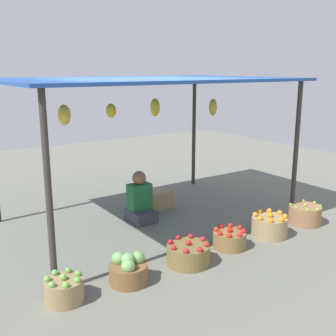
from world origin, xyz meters
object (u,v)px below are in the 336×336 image
(basket_red_tomatoes, at_px, (229,239))
(basket_red_apples, at_px, (188,254))
(wooden_crate_near_vendor, at_px, (155,198))
(wooden_crate_stacked_rear, at_px, (159,199))
(vendor_person, at_px, (140,202))
(basket_limes, at_px, (305,215))
(basket_green_apples, at_px, (64,290))
(basket_cabbages, at_px, (128,270))
(basket_oranges, at_px, (269,226))

(basket_red_tomatoes, bearing_deg, basket_red_apples, -175.07)
(wooden_crate_near_vendor, bearing_deg, wooden_crate_stacked_rear, -75.06)
(vendor_person, distance_m, wooden_crate_near_vendor, 0.72)
(wooden_crate_near_vendor, bearing_deg, basket_limes, -53.91)
(basket_green_apples, relative_size, basket_red_tomatoes, 0.91)
(basket_red_apples, relative_size, basket_limes, 1.07)
(basket_cabbages, distance_m, wooden_crate_stacked_rear, 2.54)
(basket_green_apples, height_order, wooden_crate_stacked_rear, basket_green_apples)
(basket_green_apples, distance_m, basket_oranges, 2.97)
(wooden_crate_stacked_rear, bearing_deg, basket_oranges, -72.40)
(basket_cabbages, bearing_deg, basket_red_apples, -0.57)
(basket_oranges, bearing_deg, vendor_person, 127.38)
(vendor_person, distance_m, basket_cabbages, 1.91)
(basket_oranges, distance_m, wooden_crate_stacked_rear, 1.99)
(basket_cabbages, height_order, basket_red_apples, basket_cabbages)
(basket_red_apples, bearing_deg, wooden_crate_near_vendor, 67.64)
(vendor_person, xyz_separation_m, basket_red_apples, (-0.27, -1.57, -0.17))
(basket_red_apples, relative_size, wooden_crate_stacked_rear, 1.32)
(wooden_crate_near_vendor, bearing_deg, basket_oranges, -72.50)
(basket_red_apples, xyz_separation_m, basket_limes, (2.24, 0.06, 0.01))
(basket_limes, bearing_deg, basket_cabbages, -179.06)
(basket_cabbages, height_order, basket_limes, basket_cabbages)
(basket_cabbages, bearing_deg, basket_limes, 0.94)
(vendor_person, relative_size, basket_cabbages, 1.83)
(basket_red_tomatoes, bearing_deg, basket_limes, -0.16)
(basket_green_apples, xyz_separation_m, basket_limes, (3.77, 0.01, 0.01))
(basket_cabbages, distance_m, wooden_crate_near_vendor, 2.58)
(basket_green_apples, height_order, basket_red_apples, basket_red_apples)
(basket_oranges, distance_m, wooden_crate_near_vendor, 2.07)
(basket_red_tomatoes, bearing_deg, basket_oranges, -2.12)
(basket_limes, bearing_deg, basket_green_apples, -179.88)
(wooden_crate_stacked_rear, bearing_deg, vendor_person, -147.67)
(basket_cabbages, relative_size, basket_red_tomatoes, 0.99)
(wooden_crate_stacked_rear, bearing_deg, basket_red_tomatoes, -93.74)
(basket_red_tomatoes, relative_size, basket_oranges, 0.88)
(vendor_person, relative_size, basket_red_tomatoes, 1.80)
(basket_oranges, bearing_deg, basket_red_tomatoes, 177.88)
(basket_red_apples, bearing_deg, basket_green_apples, 178.11)
(basket_green_apples, bearing_deg, basket_oranges, -0.29)
(basket_red_tomatoes, distance_m, wooden_crate_stacked_rear, 1.87)
(basket_cabbages, bearing_deg, wooden_crate_near_vendor, 50.68)
(basket_cabbages, xyz_separation_m, basket_red_apples, (0.81, -0.01, -0.02))
(basket_oranges, bearing_deg, basket_red_apples, -178.60)
(basket_green_apples, bearing_deg, basket_cabbages, -3.38)
(basket_green_apples, distance_m, basket_cabbages, 0.71)
(basket_red_apples, height_order, basket_red_tomatoes, basket_red_apples)
(basket_cabbages, height_order, basket_oranges, basket_cabbages)
(basket_oranges, bearing_deg, basket_limes, 1.63)
(basket_oranges, relative_size, wooden_crate_near_vendor, 1.39)
(basket_limes, bearing_deg, basket_red_apples, -178.52)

